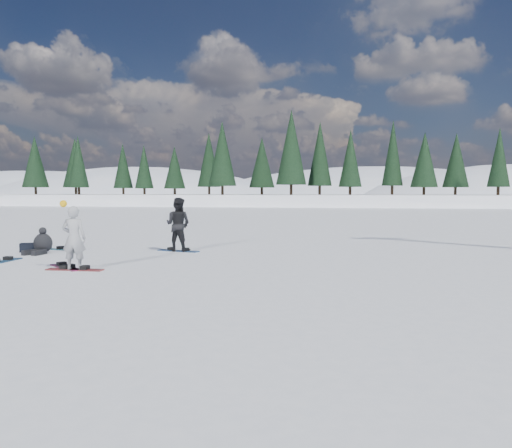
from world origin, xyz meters
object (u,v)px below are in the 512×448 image
(gear_bag, at_px, (27,248))
(snowboarder_man, at_px, (178,225))
(snowboarder_woman, at_px, (74,238))
(snowboard_loose_a, at_px, (2,262))
(seated_rider, at_px, (42,243))
(snowboard_loose_b, at_px, (66,267))
(snowboard_loose_c, at_px, (54,249))

(gear_bag, bearing_deg, snowboarder_man, 11.32)
(snowboarder_woman, height_order, snowboard_loose_a, snowboarder_woman)
(snowboarder_woman, distance_m, seated_rider, 4.22)
(seated_rider, xyz_separation_m, snowboard_loose_b, (2.42, -2.73, -0.31))
(gear_bag, distance_m, snowboard_loose_a, 2.41)
(seated_rider, xyz_separation_m, gear_bag, (-0.70, 0.26, -0.18))
(snowboarder_woman, height_order, snowboarder_man, snowboarder_man)
(snowboard_loose_a, bearing_deg, seated_rider, 1.47)
(seated_rider, distance_m, snowboard_loose_a, 2.07)
(snowboarder_woman, distance_m, snowboarder_man, 4.52)
(seated_rider, xyz_separation_m, snowboard_loose_a, (0.02, -2.04, -0.31))
(seated_rider, relative_size, gear_bag, 2.39)
(gear_bag, distance_m, snowboard_loose_b, 4.32)
(gear_bag, relative_size, snowboard_loose_b, 0.30)
(gear_bag, bearing_deg, snowboard_loose_b, -43.82)
(seated_rider, bearing_deg, snowboard_loose_c, 115.68)
(snowboarder_man, height_order, seated_rider, snowboarder_man)
(gear_bag, xyz_separation_m, snowboard_loose_a, (0.72, -2.30, -0.14))
(gear_bag, xyz_separation_m, snowboard_loose_b, (3.12, -2.99, -0.14))
(gear_bag, relative_size, snowboard_loose_c, 0.30)
(snowboard_loose_b, bearing_deg, seated_rider, 169.29)
(seated_rider, bearing_deg, snowboard_loose_b, -34.46)
(snowboarder_woman, bearing_deg, snowboard_loose_b, -46.17)
(snowboarder_woman, relative_size, snowboard_loose_b, 1.21)
(snowboarder_man, relative_size, seated_rider, 1.69)
(snowboard_loose_a, height_order, snowboard_loose_c, same)
(gear_bag, bearing_deg, snowboard_loose_c, 58.55)
(snowboarder_woman, distance_m, snowboard_loose_b, 0.99)
(snowboarder_woman, distance_m, gear_bag, 4.91)
(snowboard_loose_c, bearing_deg, snowboarder_woman, -43.36)
(snowboarder_man, height_order, snowboard_loose_b, snowboarder_man)
(gear_bag, height_order, snowboard_loose_a, gear_bag)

